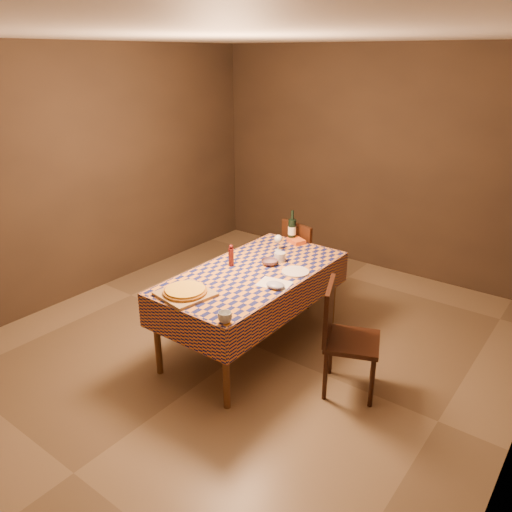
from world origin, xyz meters
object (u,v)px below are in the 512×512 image
Objects in this scene: dining_table at (253,279)px; wine_bottle at (292,230)px; cutting_board at (185,294)px; bowl at (270,262)px; pizza at (185,291)px; chair_far at (303,257)px; white_plate at (295,272)px; chair_right at (342,332)px.

dining_table is 5.61× the size of wine_bottle.
bowl reaches higher than cutting_board.
pizza is at bearing -89.75° from wine_bottle.
wine_bottle is at bearing 90.25° from cutting_board.
wine_bottle is (-0.18, 0.65, 0.10)m from bowl.
wine_bottle reaches higher than cutting_board.
chair_far is at bearing 89.71° from cutting_board.
pizza is 1.81× the size of white_plate.
chair_far is (0.01, 1.79, -0.26)m from cutting_board.
chair_far reaches higher than cutting_board.
bowl is at bearing 162.37° from chair_right.
cutting_board is 0.87× the size of pizza.
wine_bottle is at bearing -94.18° from chair_far.
wine_bottle is 1.49m from chair_right.
cutting_board is 1.18× the size of wine_bottle.
chair_right reaches higher than pizza.
chair_far is at bearing 117.27° from white_plate.
wine_bottle is at bearing 99.68° from dining_table.
dining_table is 4.14× the size of pizza.
bowl is 0.68m from wine_bottle.
white_plate is at bearing -62.73° from chair_far.
chair_right is at bearing -17.63° from bowl.
chair_far and chair_right have the same top height.
bowl is at bearing 179.13° from white_plate.
cutting_board is at bearing -90.00° from pizza.
white_plate is 0.74m from chair_right.
cutting_board is 1.57m from wine_bottle.
white_plate is (0.28, -0.00, -0.02)m from bowl.
chair_right is at bearing -46.90° from chair_far.
pizza is at bearing -100.69° from bowl.
white_plate is 1.01m from chair_far.
wine_bottle reaches higher than white_plate.
wine_bottle is (-0.01, 1.56, 0.08)m from pizza.
wine_bottle reaches higher than dining_table.
white_plate is (0.46, 0.91, -0.01)m from cutting_board.
bowl is at bearing 79.31° from cutting_board.
white_plate is at bearing 63.38° from pizza.
dining_table is at bearing -146.88° from white_plate.
chair_far is 1.59m from chair_right.
wine_bottle is 1.34× the size of white_plate.
bowl reaches higher than white_plate.
pizza is at bearing -101.18° from dining_table.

